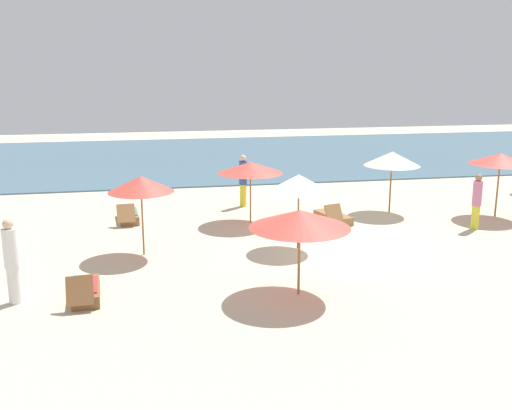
{
  "coord_description": "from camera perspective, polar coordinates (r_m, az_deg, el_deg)",
  "views": [
    {
      "loc": [
        -4.83,
        -15.44,
        5.17
      ],
      "look_at": [
        -1.72,
        1.05,
        1.1
      ],
      "focal_mm": 41.55,
      "sensor_mm": 36.0,
      "label": 1
    }
  ],
  "objects": [
    {
      "name": "person_4",
      "position": [
        13.91,
        -22.48,
        -4.93
      ],
      "size": [
        0.43,
        0.43,
        1.92
      ],
      "color": "white",
      "rests_on": "ground_plane"
    },
    {
      "name": "ocean_water",
      "position": [
        33.2,
        -2.19,
        4.71
      ],
      "size": [
        48.0,
        16.0,
        0.06
      ],
      "primitive_type": "cube",
      "color": "#476B7F",
      "rests_on": "ground_plane"
    },
    {
      "name": "ground_plane",
      "position": [
        16.99,
        6.4,
        -4.17
      ],
      "size": [
        60.0,
        60.0,
        0.0
      ],
      "primitive_type": "plane",
      "color": "beige"
    },
    {
      "name": "lounger_4",
      "position": [
        13.9,
        -16.11,
        -7.98
      ],
      "size": [
        0.7,
        1.68,
        0.74
      ],
      "color": "brown",
      "rests_on": "ground_plane"
    },
    {
      "name": "umbrella_1",
      "position": [
        13.16,
        4.23,
        -1.34
      ],
      "size": [
        2.28,
        2.28,
        1.98
      ],
      "color": "olive",
      "rests_on": "ground_plane"
    },
    {
      "name": "umbrella_6",
      "position": [
        21.53,
        22.47,
        4.12
      ],
      "size": [
        2.05,
        2.05,
        2.18
      ],
      "color": "olive",
      "rests_on": "ground_plane"
    },
    {
      "name": "person_0",
      "position": [
        19.83,
        20.48,
        0.36
      ],
      "size": [
        0.35,
        0.35,
        1.77
      ],
      "color": "yellow",
      "rests_on": "ground_plane"
    },
    {
      "name": "person_3",
      "position": [
        21.54,
        -1.25,
        2.44
      ],
      "size": [
        0.39,
        0.39,
        1.9
      ],
      "color": "yellow",
      "rests_on": "ground_plane"
    },
    {
      "name": "lounger_2",
      "position": [
        19.7,
        7.44,
        -1.18
      ],
      "size": [
        1.02,
        1.73,
        0.75
      ],
      "color": "olive",
      "rests_on": "ground_plane"
    },
    {
      "name": "umbrella_0",
      "position": [
        19.19,
        -0.55,
        3.62
      ],
      "size": [
        2.12,
        2.12,
        2.02
      ],
      "color": "brown",
      "rests_on": "ground_plane"
    },
    {
      "name": "umbrella_5",
      "position": [
        16.51,
        4.15,
        2.11
      ],
      "size": [
        1.71,
        1.71,
        2.12
      ],
      "color": "brown",
      "rests_on": "ground_plane"
    },
    {
      "name": "umbrella_3",
      "position": [
        16.15,
        -11.03,
        1.99
      ],
      "size": [
        1.77,
        1.77,
        2.2
      ],
      "color": "olive",
      "rests_on": "ground_plane"
    },
    {
      "name": "umbrella_2",
      "position": [
        21.02,
        12.96,
        4.36
      ],
      "size": [
        1.94,
        1.94,
        2.16
      ],
      "color": "brown",
      "rests_on": "ground_plane"
    },
    {
      "name": "lounger_1",
      "position": [
        20.13,
        -12.19,
        -1.04
      ],
      "size": [
        0.73,
        1.72,
        0.71
      ],
      "color": "olive",
      "rests_on": "ground_plane"
    }
  ]
}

